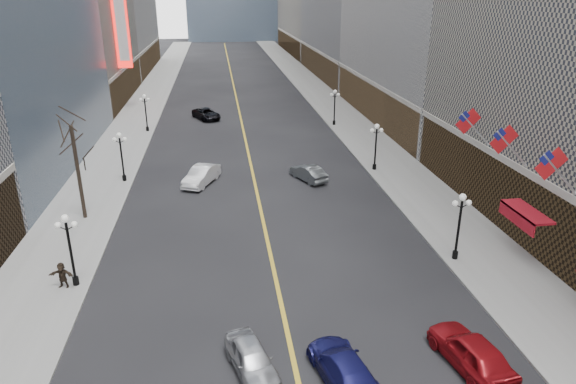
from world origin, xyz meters
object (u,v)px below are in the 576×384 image
object	(u,v)px
streetlamp_west_3	(145,109)
car_sb_far	(308,173)
streetlamp_east_1	(460,220)
car_nb_far	(206,114)
car_nb_near	(252,359)
streetlamp_west_2	(121,152)
car_nb_mid	(201,175)
car_sb_near	(343,367)
car_sb_mid	(471,351)
streetlamp_east_2	(376,142)
streetlamp_west_1	(69,243)
streetlamp_east_3	(335,104)

from	to	relation	value
streetlamp_west_3	car_sb_far	size ratio (longest dim) A/B	1.04
streetlamp_east_1	car_nb_far	size ratio (longest dim) A/B	0.86
car_nb_near	streetlamp_west_2	bearing A→B (deg)	94.59
streetlamp_west_2	car_sb_far	distance (m)	17.00
streetlamp_west_2	car_nb_mid	xyz separation A→B (m)	(7.02, -1.45, -2.09)
car_sb_near	car_sb_mid	xyz separation A→B (m)	(6.09, 0.11, 0.12)
streetlamp_east_2	car_sb_near	world-z (taller)	streetlamp_east_2
streetlamp_west_1	car_sb_far	xyz separation A→B (m)	(16.76, 16.22, -2.19)
streetlamp_east_1	car_sb_far	bearing A→B (deg)	112.86
streetlamp_west_2	streetlamp_east_1	bearing A→B (deg)	-37.33
car_sb_mid	car_nb_far	bearing A→B (deg)	-87.05
car_nb_near	streetlamp_east_1	bearing A→B (deg)	16.63
car_sb_mid	streetlamp_east_3	bearing A→B (deg)	-105.53
streetlamp_east_3	car_nb_near	bearing A→B (deg)	-107.16
car_sb_mid	car_nb_near	bearing A→B (deg)	-16.60
car_nb_mid	car_sb_far	bearing A→B (deg)	22.46
streetlamp_east_3	streetlamp_west_3	world-z (taller)	same
streetlamp_west_3	car_sb_mid	xyz separation A→B (m)	(19.89, -45.70, -2.06)
streetlamp_west_1	streetlamp_west_3	size ratio (longest dim) A/B	1.00
streetlamp_east_1	car_sb_far	xyz separation A→B (m)	(-6.84, 16.22, -2.19)
car_nb_near	car_sb_mid	xyz separation A→B (m)	(10.09, -1.01, 0.13)
streetlamp_east_3	car_nb_far	world-z (taller)	streetlamp_east_3
streetlamp_east_2	streetlamp_east_3	world-z (taller)	same
car_sb_near	car_sb_far	xyz separation A→B (m)	(2.96, 26.04, -0.01)
streetlamp_west_3	car_sb_mid	size ratio (longest dim) A/B	0.91
streetlamp_east_3	streetlamp_west_2	distance (m)	29.68
car_nb_mid	car_sb_mid	distance (m)	29.24
streetlamp_east_3	car_nb_near	size ratio (longest dim) A/B	1.08
streetlamp_east_3	car_nb_mid	size ratio (longest dim) A/B	0.92
streetlamp_east_1	car_nb_mid	distance (m)	23.52
streetlamp_east_2	streetlamp_west_1	xyz separation A→B (m)	(-23.60, -18.00, 0.00)
streetlamp_west_1	streetlamp_west_3	bearing A→B (deg)	90.00
streetlamp_east_2	car_nb_far	bearing A→B (deg)	124.44
streetlamp_west_2	car_sb_far	bearing A→B (deg)	-6.05
car_nb_mid	car_sb_far	size ratio (longest dim) A/B	1.14
streetlamp_west_1	car_sb_far	world-z (taller)	streetlamp_west_1
streetlamp_east_3	car_nb_near	world-z (taller)	streetlamp_east_3
car_nb_far	car_sb_mid	bearing A→B (deg)	-100.79
streetlamp_east_1	streetlamp_east_2	distance (m)	18.00
car_sb_far	car_sb_near	bearing A→B (deg)	59.15
streetlamp_east_1	streetlamp_west_3	bearing A→B (deg)	123.25
streetlamp_west_3	streetlamp_east_2	bearing A→B (deg)	-37.33
streetlamp_west_1	streetlamp_west_2	world-z (taller)	same
streetlamp_west_2	car_nb_near	bearing A→B (deg)	-69.84
streetlamp_east_1	streetlamp_west_2	bearing A→B (deg)	142.67
streetlamp_west_1	car_nb_far	world-z (taller)	streetlamp_west_1
car_nb_near	car_nb_far	bearing A→B (deg)	77.41
car_nb_near	car_nb_mid	bearing A→B (deg)	80.71
streetlamp_east_1	streetlamp_west_1	size ratio (longest dim) A/B	1.00
car_sb_far	streetlamp_west_3	bearing A→B (deg)	-74.08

